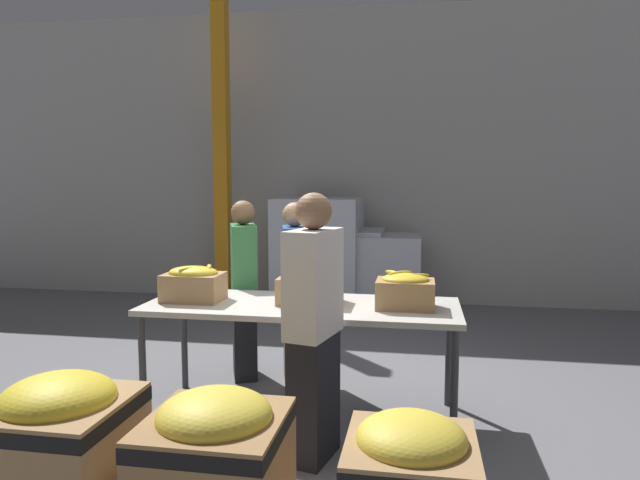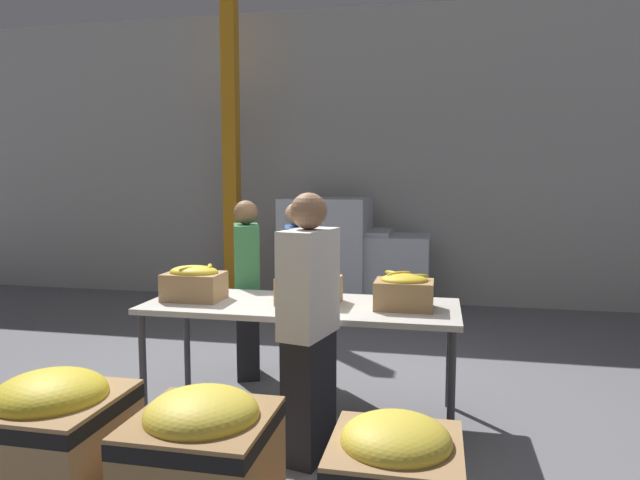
{
  "view_description": "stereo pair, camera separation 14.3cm",
  "coord_description": "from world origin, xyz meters",
  "px_view_note": "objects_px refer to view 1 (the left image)",
  "views": [
    {
      "loc": [
        0.81,
        -3.91,
        1.7
      ],
      "look_at": [
        0.1,
        0.2,
        1.26
      ],
      "focal_mm": 32.0,
      "sensor_mm": 36.0,
      "label": 1
    },
    {
      "loc": [
        0.95,
        -3.88,
        1.7
      ],
      "look_at": [
        0.1,
        0.2,
        1.26
      ],
      "focal_mm": 32.0,
      "sensor_mm": 36.0,
      "label": 2
    }
  ],
  "objects_px": {
    "donation_bin_1": "(216,471)",
    "pallet_stack_1": "(319,257)",
    "banana_box_2": "(405,290)",
    "pallet_stack_0": "(386,276)",
    "volunteer_2": "(295,292)",
    "donation_bin_0": "(61,454)",
    "volunteer_0": "(244,290)",
    "pallet_stack_2": "(349,272)",
    "banana_box_1": "(310,286)",
    "banana_box_0": "(193,283)",
    "sorting_table": "(302,312)",
    "volunteer_1": "(314,329)",
    "support_pillar": "(222,156)"
  },
  "relations": [
    {
      "from": "donation_bin_1",
      "to": "pallet_stack_1",
      "type": "distance_m",
      "value": 4.8
    },
    {
      "from": "banana_box_2",
      "to": "donation_bin_1",
      "type": "relative_size",
      "value": 0.51
    },
    {
      "from": "pallet_stack_0",
      "to": "banana_box_2",
      "type": "bearing_deg",
      "value": -84.36
    },
    {
      "from": "volunteer_2",
      "to": "donation_bin_0",
      "type": "height_order",
      "value": "volunteer_2"
    },
    {
      "from": "volunteer_0",
      "to": "pallet_stack_2",
      "type": "relative_size",
      "value": 1.43
    },
    {
      "from": "banana_box_1",
      "to": "pallet_stack_0",
      "type": "height_order",
      "value": "banana_box_1"
    },
    {
      "from": "donation_bin_0",
      "to": "pallet_stack_1",
      "type": "distance_m",
      "value": 4.8
    },
    {
      "from": "volunteer_0",
      "to": "pallet_stack_2",
      "type": "height_order",
      "value": "volunteer_0"
    },
    {
      "from": "banana_box_0",
      "to": "banana_box_1",
      "type": "xyz_separation_m",
      "value": [
        0.85,
        0.06,
        -0.01
      ]
    },
    {
      "from": "sorting_table",
      "to": "banana_box_0",
      "type": "height_order",
      "value": "banana_box_0"
    },
    {
      "from": "banana_box_0",
      "to": "donation_bin_1",
      "type": "distance_m",
      "value": 1.83
    },
    {
      "from": "volunteer_1",
      "to": "pallet_stack_2",
      "type": "xyz_separation_m",
      "value": [
        -0.26,
        3.89,
        -0.29
      ]
    },
    {
      "from": "pallet_stack_1",
      "to": "pallet_stack_2",
      "type": "relative_size",
      "value": 1.38
    },
    {
      "from": "banana_box_1",
      "to": "donation_bin_1",
      "type": "distance_m",
      "value": 1.73
    },
    {
      "from": "volunteer_0",
      "to": "volunteer_1",
      "type": "distance_m",
      "value": 1.58
    },
    {
      "from": "volunteer_0",
      "to": "volunteer_2",
      "type": "height_order",
      "value": "volunteer_0"
    },
    {
      "from": "donation_bin_0",
      "to": "volunteer_0",
      "type": "bearing_deg",
      "value": 85.96
    },
    {
      "from": "pallet_stack_0",
      "to": "donation_bin_1",
      "type": "bearing_deg",
      "value": -95.54
    },
    {
      "from": "volunteer_1",
      "to": "volunteer_2",
      "type": "distance_m",
      "value": 1.41
    },
    {
      "from": "pallet_stack_1",
      "to": "banana_box_2",
      "type": "bearing_deg",
      "value": -69.86
    },
    {
      "from": "banana_box_0",
      "to": "donation_bin_0",
      "type": "distance_m",
      "value": 1.67
    },
    {
      "from": "banana_box_2",
      "to": "volunteer_0",
      "type": "xyz_separation_m",
      "value": [
        -1.38,
        0.71,
        -0.19
      ]
    },
    {
      "from": "sorting_table",
      "to": "banana_box_1",
      "type": "height_order",
      "value": "banana_box_1"
    },
    {
      "from": "banana_box_0",
      "to": "volunteer_0",
      "type": "relative_size",
      "value": 0.28
    },
    {
      "from": "sorting_table",
      "to": "banana_box_1",
      "type": "relative_size",
      "value": 5.07
    },
    {
      "from": "banana_box_0",
      "to": "volunteer_1",
      "type": "height_order",
      "value": "volunteer_1"
    },
    {
      "from": "banana_box_2",
      "to": "banana_box_0",
      "type": "bearing_deg",
      "value": -179.1
    },
    {
      "from": "pallet_stack_2",
      "to": "banana_box_2",
      "type": "bearing_deg",
      "value": -76.53
    },
    {
      "from": "volunteer_2",
      "to": "pallet_stack_0",
      "type": "xyz_separation_m",
      "value": [
        0.62,
        2.48,
        -0.26
      ]
    },
    {
      "from": "banana_box_0",
      "to": "banana_box_1",
      "type": "bearing_deg",
      "value": 3.99
    },
    {
      "from": "pallet_stack_2",
      "to": "donation_bin_0",
      "type": "bearing_deg",
      "value": -98.85
    },
    {
      "from": "banana_box_1",
      "to": "volunteer_2",
      "type": "xyz_separation_m",
      "value": [
        -0.26,
        0.7,
        -0.19
      ]
    },
    {
      "from": "donation_bin_0",
      "to": "support_pillar",
      "type": "distance_m",
      "value": 5.28
    },
    {
      "from": "volunteer_0",
      "to": "donation_bin_0",
      "type": "xyz_separation_m",
      "value": [
        -0.16,
        -2.32,
        -0.33
      ]
    },
    {
      "from": "sorting_table",
      "to": "donation_bin_1",
      "type": "xyz_separation_m",
      "value": [
        -0.06,
        -1.62,
        -0.35
      ]
    },
    {
      "from": "volunteer_1",
      "to": "support_pillar",
      "type": "xyz_separation_m",
      "value": [
        -1.96,
        3.96,
        1.19
      ]
    },
    {
      "from": "volunteer_1",
      "to": "banana_box_0",
      "type": "bearing_deg",
      "value": 72.58
    },
    {
      "from": "pallet_stack_1",
      "to": "banana_box_0",
      "type": "bearing_deg",
      "value": -96.55
    },
    {
      "from": "sorting_table",
      "to": "banana_box_1",
      "type": "xyz_separation_m",
      "value": [
        0.05,
        0.03,
        0.18
      ]
    },
    {
      "from": "banana_box_0",
      "to": "volunteer_1",
      "type": "distance_m",
      "value": 1.17
    },
    {
      "from": "volunteer_1",
      "to": "pallet_stack_1",
      "type": "bearing_deg",
      "value": 22.71
    },
    {
      "from": "volunteer_0",
      "to": "banana_box_1",
      "type": "bearing_deg",
      "value": 25.39
    },
    {
      "from": "support_pillar",
      "to": "volunteer_2",
      "type": "bearing_deg",
      "value": -59.24
    },
    {
      "from": "volunteer_2",
      "to": "pallet_stack_1",
      "type": "relative_size",
      "value": 1.03
    },
    {
      "from": "sorting_table",
      "to": "banana_box_0",
      "type": "bearing_deg",
      "value": -177.71
    },
    {
      "from": "banana_box_0",
      "to": "volunteer_2",
      "type": "distance_m",
      "value": 0.98
    },
    {
      "from": "pallet_stack_1",
      "to": "pallet_stack_2",
      "type": "bearing_deg",
      "value": 15.0
    },
    {
      "from": "volunteer_0",
      "to": "volunteer_1",
      "type": "height_order",
      "value": "volunteer_1"
    },
    {
      "from": "donation_bin_1",
      "to": "pallet_stack_2",
      "type": "bearing_deg",
      "value": 89.98
    },
    {
      "from": "donation_bin_0",
      "to": "pallet_stack_0",
      "type": "relative_size",
      "value": 0.79
    }
  ]
}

